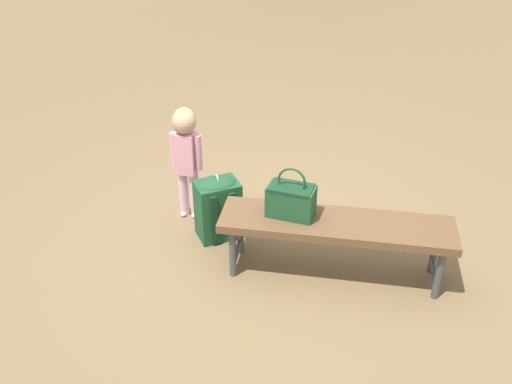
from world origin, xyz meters
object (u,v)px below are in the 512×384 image
(park_bench, at_px, (336,228))
(backpack_large, at_px, (218,206))
(child_standing, at_px, (186,146))
(handbag, at_px, (291,199))

(park_bench, xyz_separation_m, backpack_large, (0.97, -0.05, -0.12))
(park_bench, relative_size, backpack_large, 3.02)
(child_standing, relative_size, backpack_large, 1.75)
(park_bench, relative_size, handbag, 4.48)
(park_bench, xyz_separation_m, handbag, (0.31, 0.07, 0.18))
(child_standing, bearing_deg, handbag, 165.08)
(park_bench, distance_m, backpack_large, 0.98)
(park_bench, height_order, backpack_large, backpack_large)
(handbag, relative_size, backpack_large, 0.68)
(handbag, relative_size, child_standing, 0.39)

